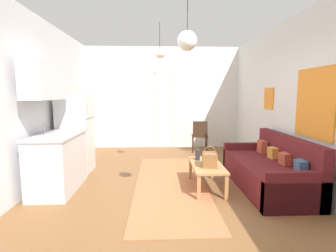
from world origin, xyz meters
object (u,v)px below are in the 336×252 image
couch (270,171)px  coffee_table (207,167)px  refrigerator (76,133)px  accent_chair (200,134)px  pendant_lamp_near (187,41)px  pendant_lamp_far (160,53)px  handbag (210,160)px  bamboo_vase (198,155)px

couch → coffee_table: 1.07m
refrigerator → accent_chair: (2.75, 1.56, -0.30)m
pendant_lamp_near → pendant_lamp_far: size_ratio=1.25×
pendant_lamp_far → handbag: bearing=-52.9°
accent_chair → pendant_lamp_near: 4.04m
coffee_table → accent_chair: (0.32, 2.61, 0.12)m
refrigerator → pendant_lamp_near: (1.98, -2.04, 1.39)m
refrigerator → bamboo_vase: bearing=-19.1°
coffee_table → pendant_lamp_far: size_ratio=1.56×
refrigerator → couch: bearing=-16.6°
couch → coffee_table: (-1.07, -0.01, 0.08)m
accent_chair → handbag: bearing=90.0°
coffee_table → accent_chair: 2.64m
bamboo_vase → pendant_lamp_far: size_ratio=0.61×
coffee_table → handbag: (0.02, -0.14, 0.17)m
handbag → refrigerator: bearing=153.9°
pendant_lamp_far → bamboo_vase: bearing=-44.0°
coffee_table → pendant_lamp_near: 2.11m
coffee_table → refrigerator: (-2.43, 1.06, 0.42)m
couch → refrigerator: (-3.50, 1.04, 0.50)m
handbag → pendant_lamp_far: 2.20m
bamboo_vase → accent_chair: accent_chair is taller
coffee_table → refrigerator: bearing=156.5°
couch → accent_chair: size_ratio=2.41×
handbag → accent_chair: accent_chair is taller
handbag → pendant_lamp_far: pendant_lamp_far is taller
couch → refrigerator: size_ratio=1.30×
coffee_table → accent_chair: size_ratio=1.22×
coffee_table → pendant_lamp_far: 2.27m
couch → handbag: size_ratio=6.22×
handbag → refrigerator: (-2.45, 1.20, 0.26)m
couch → handbag: couch is taller
accent_chair → refrigerator: bearing=35.8°
bamboo_vase → refrigerator: 2.47m
accent_chair → pendant_lamp_far: 2.74m
handbag → couch: bearing=8.4°
pendant_lamp_far → accent_chair: bearing=58.4°
bamboo_vase → pendant_lamp_far: 2.02m
bamboo_vase → refrigerator: (-2.32, 0.80, 0.28)m
coffee_table → pendant_lamp_far: (-0.75, 0.87, 1.95)m
handbag → bamboo_vase: bearing=107.6°
bamboo_vase → pendant_lamp_near: bearing=-105.4°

